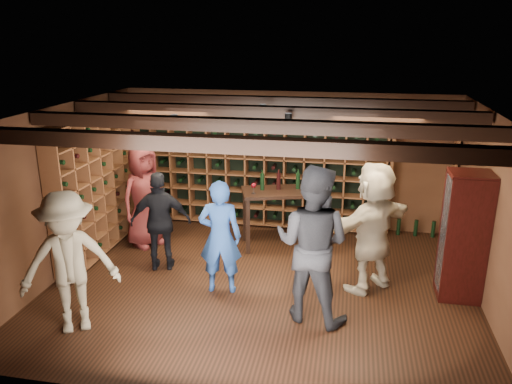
% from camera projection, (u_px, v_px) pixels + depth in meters
% --- Properties ---
extents(ground, '(6.00, 6.00, 0.00)m').
position_uv_depth(ground, '(261.00, 285.00, 7.24)').
color(ground, black).
rests_on(ground, ground).
extents(room_shell, '(6.00, 6.00, 6.00)m').
position_uv_depth(room_shell, '(262.00, 118.00, 6.55)').
color(room_shell, '#55311D').
rests_on(room_shell, ground).
extents(wine_rack_back, '(4.65, 0.30, 2.20)m').
position_uv_depth(wine_rack_back, '(256.00, 166.00, 9.16)').
color(wine_rack_back, brown).
rests_on(wine_rack_back, ground).
extents(wine_rack_left, '(0.30, 2.65, 2.20)m').
position_uv_depth(wine_rack_left, '(101.00, 182.00, 8.17)').
color(wine_rack_left, brown).
rests_on(wine_rack_left, ground).
extents(crate_shelf, '(1.20, 0.32, 2.07)m').
position_uv_depth(crate_shelf, '(425.00, 151.00, 8.50)').
color(crate_shelf, brown).
rests_on(crate_shelf, ground).
extents(display_cabinet, '(0.55, 0.50, 1.75)m').
position_uv_depth(display_cabinet, '(463.00, 239.00, 6.68)').
color(display_cabinet, black).
rests_on(display_cabinet, ground).
extents(man_blue_shirt, '(0.64, 0.46, 1.62)m').
position_uv_depth(man_blue_shirt, '(220.00, 237.00, 6.85)').
color(man_blue_shirt, navy).
rests_on(man_blue_shirt, ground).
extents(man_grey_suit, '(1.15, 1.00, 2.02)m').
position_uv_depth(man_grey_suit, '(312.00, 244.00, 6.14)').
color(man_grey_suit, black).
rests_on(man_grey_suit, ground).
extents(guest_red_floral, '(0.91, 1.01, 1.74)m').
position_uv_depth(guest_red_floral, '(144.00, 196.00, 8.37)').
color(guest_red_floral, maroon).
rests_on(guest_red_floral, ground).
extents(guest_woman_black, '(0.97, 0.58, 1.54)m').
position_uv_depth(guest_woman_black, '(161.00, 222.00, 7.52)').
color(guest_woman_black, black).
rests_on(guest_woman_black, ground).
extents(guest_khaki, '(1.32, 1.15, 1.77)m').
position_uv_depth(guest_khaki, '(69.00, 263.00, 5.92)').
color(guest_khaki, gray).
rests_on(guest_khaki, ground).
extents(guest_beige, '(1.60, 1.61, 1.86)m').
position_uv_depth(guest_beige, '(373.00, 227.00, 6.88)').
color(guest_beige, '#BFAC8C').
rests_on(guest_beige, ground).
extents(tasting_table, '(1.45, 1.01, 1.27)m').
position_uv_depth(tasting_table, '(282.00, 197.00, 8.33)').
color(tasting_table, black).
rests_on(tasting_table, ground).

